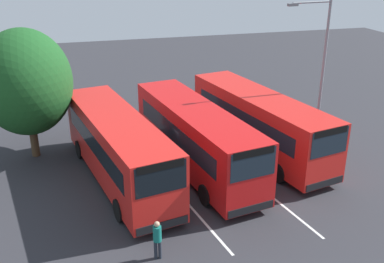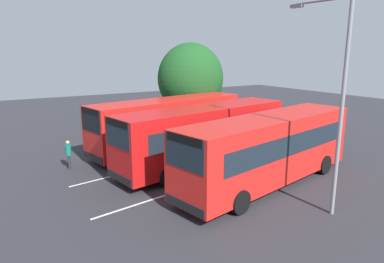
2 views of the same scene
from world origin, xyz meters
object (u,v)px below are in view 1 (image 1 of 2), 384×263
at_px(bus_center_right, 259,121).
at_px(depot_tree, 26,82).
at_px(bus_far_left, 118,146).
at_px(street_lamp, 320,66).
at_px(pedestrian, 157,237).
at_px(bus_center_left, 196,136).

xyz_separation_m(bus_center_right, depot_tree, (-2.94, -12.29, 2.42)).
bearing_deg(bus_far_left, depot_tree, -146.10).
relative_size(street_lamp, depot_tree, 1.17).
bearing_deg(street_lamp, pedestrian, 30.27).
bearing_deg(street_lamp, bus_center_right, -5.26).
bearing_deg(depot_tree, bus_center_right, 76.54).
distance_m(bus_center_right, depot_tree, 12.86).
bearing_deg(bus_center_right, pedestrian, -55.09).
bearing_deg(depot_tree, pedestrian, 24.02).
xyz_separation_m(bus_far_left, street_lamp, (-1.30, 11.54, 2.95)).
bearing_deg(bus_center_left, depot_tree, -125.56).
distance_m(pedestrian, depot_tree, 12.28).
relative_size(bus_center_right, street_lamp, 1.34).
relative_size(bus_center_left, depot_tree, 1.57).
distance_m(bus_far_left, pedestrian, 6.65).
height_order(bus_far_left, bus_center_right, same).
relative_size(bus_far_left, depot_tree, 1.57).
bearing_deg(bus_center_left, street_lamp, 88.82).
distance_m(bus_center_right, street_lamp, 4.56).
bearing_deg(bus_center_right, bus_center_left, -86.36).
distance_m(bus_far_left, depot_tree, 6.45).
height_order(bus_center_right, street_lamp, street_lamp).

